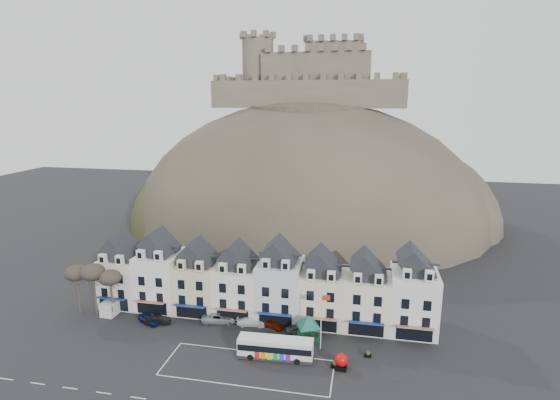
% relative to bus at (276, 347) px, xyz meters
% --- Properties ---
extents(ground, '(300.00, 300.00, 0.00)m').
position_rel_bus_xyz_m(ground, '(-5.08, -4.19, -1.58)').
color(ground, black).
rests_on(ground, ground).
extents(coach_bay_markings, '(22.00, 7.50, 0.01)m').
position_rel_bus_xyz_m(coach_bay_markings, '(-3.08, -2.94, -1.58)').
color(coach_bay_markings, silver).
rests_on(coach_bay_markings, ground).
extents(townhouse_terrace, '(54.40, 9.35, 11.80)m').
position_rel_bus_xyz_m(townhouse_terrace, '(-4.94, 11.78, 3.72)').
color(townhouse_terrace, silver).
rests_on(townhouse_terrace, ground).
extents(castle_hill, '(100.00, 76.00, 68.00)m').
position_rel_bus_xyz_m(castle_hill, '(-3.83, 64.76, -1.48)').
color(castle_hill, '#3B362E').
rests_on(castle_hill, ground).
extents(castle, '(50.20, 22.20, 22.00)m').
position_rel_bus_xyz_m(castle, '(-4.57, 71.74, 38.61)').
color(castle, brown).
rests_on(castle, ground).
extents(tree_left_far, '(3.61, 3.61, 8.24)m').
position_rel_bus_xyz_m(tree_left_far, '(-34.08, 6.31, 5.31)').
color(tree_left_far, '#332C20').
rests_on(tree_left_far, ground).
extents(tree_left_mid, '(3.78, 3.78, 8.64)m').
position_rel_bus_xyz_m(tree_left_mid, '(-31.08, 6.31, 5.66)').
color(tree_left_mid, '#332C20').
rests_on(tree_left_mid, ground).
extents(tree_left_near, '(3.43, 3.43, 7.84)m').
position_rel_bus_xyz_m(tree_left_near, '(-28.08, 6.31, 4.97)').
color(tree_left_near, '#332C20').
rests_on(tree_left_near, ground).
extents(bus, '(10.24, 2.78, 2.87)m').
position_rel_bus_xyz_m(bus, '(0.00, 0.00, 0.00)').
color(bus, '#262628').
rests_on(bus, ground).
extents(bus_shelter, '(5.61, 5.61, 3.87)m').
position_rel_bus_xyz_m(bus_shelter, '(3.71, 5.28, 1.42)').
color(bus_shelter, black).
rests_on(bus_shelter, ground).
extents(red_buoy, '(1.72, 1.72, 2.13)m').
position_rel_bus_xyz_m(red_buoy, '(8.87, -0.75, -0.49)').
color(red_buoy, black).
rests_on(red_buoy, ground).
extents(flagpole, '(1.20, 0.27, 8.38)m').
position_rel_bus_xyz_m(flagpole, '(5.82, 3.34, 3.20)').
color(flagpole, silver).
rests_on(flagpole, ground).
extents(white_van, '(2.32, 5.07, 2.29)m').
position_rel_bus_xyz_m(white_van, '(-28.82, 7.81, -0.44)').
color(white_van, silver).
rests_on(white_van, ground).
extents(planter_west, '(1.16, 0.78, 1.12)m').
position_rel_bus_xyz_m(planter_west, '(8.11, -0.69, -1.05)').
color(planter_west, black).
rests_on(planter_west, ground).
extents(planter_east, '(0.93, 0.63, 0.90)m').
position_rel_bus_xyz_m(planter_east, '(12.26, 2.66, -1.15)').
color(planter_east, black).
rests_on(planter_east, ground).
extents(car_navy, '(4.37, 3.17, 1.38)m').
position_rel_bus_xyz_m(car_navy, '(-21.26, 5.31, -0.89)').
color(car_navy, '#0C153F').
rests_on(car_navy, ground).
extents(car_black, '(4.17, 2.33, 1.30)m').
position_rel_bus_xyz_m(car_black, '(-19.88, 5.31, -0.93)').
color(car_black, black).
rests_on(car_black, ground).
extents(car_silver, '(5.80, 3.51, 1.53)m').
position_rel_bus_xyz_m(car_silver, '(-10.68, 7.81, -0.82)').
color(car_silver, '#9A9DA2').
rests_on(car_silver, ground).
extents(car_white, '(4.71, 2.37, 1.31)m').
position_rel_bus_xyz_m(car_white, '(-5.48, 7.81, -0.93)').
color(car_white, white).
rests_on(car_white, ground).
extents(car_maroon, '(3.91, 2.69, 1.23)m').
position_rel_bus_xyz_m(car_maroon, '(-2.02, 7.75, -0.97)').
color(car_maroon, '#4E1104').
rests_on(car_maroon, ground).
extents(car_charcoal, '(3.93, 2.59, 1.22)m').
position_rel_bus_xyz_m(car_charcoal, '(2.11, 6.84, -0.97)').
color(car_charcoal, black).
rests_on(car_charcoal, ground).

